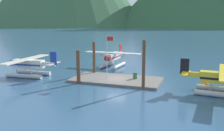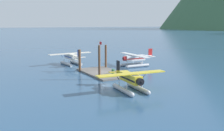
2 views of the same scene
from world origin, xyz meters
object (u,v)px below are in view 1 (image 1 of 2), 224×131
seaplane_white_bow_left (113,58)px  seaplane_cream_port_aft (28,66)px  fuel_drum (135,76)px  seaplane_yellow_stbd_aft (223,81)px  flagpole (108,52)px  mooring_buoy (206,85)px

seaplane_white_bow_left → seaplane_cream_port_aft: same height
seaplane_white_bow_left → seaplane_cream_port_aft: bearing=-128.3°
fuel_drum → seaplane_yellow_stbd_aft: (10.82, -3.15, 0.84)m
flagpole → seaplane_white_bow_left: flagpole is taller
flagpole → fuel_drum: bearing=13.7°
fuel_drum → mooring_buoy: fuel_drum is taller
seaplane_white_bow_left → flagpole: bearing=-74.7°
flagpole → seaplane_cream_port_aft: 12.40m
mooring_buoy → fuel_drum: bearing=176.7°
mooring_buoy → seaplane_yellow_stbd_aft: (1.66, -2.61, 1.21)m
mooring_buoy → seaplane_yellow_stbd_aft: size_ratio=0.07×
fuel_drum → seaplane_yellow_stbd_aft: bearing=-16.2°
mooring_buoy → seaplane_cream_port_aft: bearing=-175.3°
fuel_drum → seaplane_white_bow_left: 11.25m
seaplane_yellow_stbd_aft → mooring_buoy: bearing=122.5°
mooring_buoy → seaplane_white_bow_left: bearing=148.1°
fuel_drum → mooring_buoy: size_ratio=1.21×
fuel_drum → seaplane_white_bow_left: seaplane_white_bow_left is taller
fuel_drum → seaplane_cream_port_aft: (-15.74, -2.58, 0.84)m
seaplane_cream_port_aft → flagpole: bearing=7.9°
fuel_drum → seaplane_cream_port_aft: bearing=-170.7°
flagpole → seaplane_cream_port_aft: (-12.04, -1.68, -2.44)m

